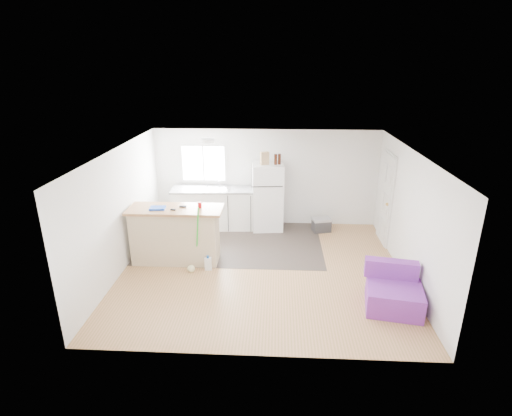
{
  "coord_description": "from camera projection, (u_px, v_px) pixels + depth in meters",
  "views": [
    {
      "loc": [
        0.26,
        -7.07,
        3.91
      ],
      "look_at": [
        -0.15,
        0.7,
        1.05
      ],
      "focal_mm": 28.0,
      "sensor_mm": 36.0,
      "label": 1
    }
  ],
  "objects": [
    {
      "name": "ceiling_fixture",
      "position": [
        207.0,
        140.0,
        8.36
      ],
      "size": [
        0.3,
        0.3,
        0.07
      ],
      "primitive_type": "cylinder",
      "color": "white",
      "rests_on": "ceiling"
    },
    {
      "name": "mop",
      "position": [
        193.0,
        261.0,
        7.85
      ],
      "size": [
        0.31,
        0.37,
        1.38
      ],
      "rotation": [
        0.0,
        0.0,
        0.51
      ],
      "color": "green",
      "rests_on": "floor"
    },
    {
      "name": "refrigerator",
      "position": [
        267.0,
        197.0,
        9.71
      ],
      "size": [
        0.79,
        0.76,
        1.64
      ],
      "rotation": [
        0.0,
        0.0,
        0.1
      ],
      "color": "white",
      "rests_on": "floor"
    },
    {
      "name": "cooler",
      "position": [
        321.0,
        225.0,
        9.73
      ],
      "size": [
        0.51,
        0.4,
        0.34
      ],
      "rotation": [
        0.0,
        0.0,
        0.25
      ],
      "color": "#303133",
      "rests_on": "floor"
    },
    {
      "name": "kitchen_cabinets",
      "position": [
        219.0,
        208.0,
        9.88
      ],
      "size": [
        2.3,
        0.83,
        1.3
      ],
      "rotation": [
        0.0,
        0.0,
        0.06
      ],
      "color": "white",
      "rests_on": "floor"
    },
    {
      "name": "cleaner_jug",
      "position": [
        208.0,
        264.0,
        7.94
      ],
      "size": [
        0.15,
        0.11,
        0.31
      ],
      "rotation": [
        0.0,
        0.0,
        0.12
      ],
      "color": "white",
      "rests_on": "floor"
    },
    {
      "name": "room",
      "position": [
        262.0,
        214.0,
        7.57
      ],
      "size": [
        5.51,
        5.01,
        2.41
      ],
      "color": "#9D7742",
      "rests_on": "ground"
    },
    {
      "name": "vinyl_zone",
      "position": [
        233.0,
        242.0,
        9.19
      ],
      "size": [
        4.05,
        2.5,
        0.0
      ],
      "primitive_type": "cube",
      "color": "#362D28",
      "rests_on": "floor"
    },
    {
      "name": "tool_b",
      "position": [
        173.0,
        210.0,
        7.84
      ],
      "size": [
        0.11,
        0.06,
        0.03
      ],
      "primitive_type": "cube",
      "rotation": [
        0.0,
        0.0,
        -0.2
      ],
      "color": "black",
      "rests_on": "peninsula"
    },
    {
      "name": "window",
      "position": [
        204.0,
        163.0,
        9.86
      ],
      "size": [
        1.18,
        0.06,
        0.98
      ],
      "color": "white",
      "rests_on": "back_wall"
    },
    {
      "name": "peninsula",
      "position": [
        176.0,
        234.0,
        8.16
      ],
      "size": [
        1.9,
        0.74,
        1.16
      ],
      "rotation": [
        0.0,
        0.0,
        0.01
      ],
      "color": "#CBB492",
      "rests_on": "floor"
    },
    {
      "name": "bottle_left",
      "position": [
        276.0,
        159.0,
        9.31
      ],
      "size": [
        0.08,
        0.08,
        0.25
      ],
      "primitive_type": "cylinder",
      "rotation": [
        0.0,
        0.0,
        -0.21
      ],
      "color": "#3A170A",
      "rests_on": "refrigerator"
    },
    {
      "name": "tool_a",
      "position": [
        183.0,
        206.0,
        8.01
      ],
      "size": [
        0.14,
        0.06,
        0.03
      ],
      "primitive_type": "cube",
      "rotation": [
        0.0,
        0.0,
        0.05
      ],
      "color": "black",
      "rests_on": "peninsula"
    },
    {
      "name": "blue_tray",
      "position": [
        158.0,
        208.0,
        7.91
      ],
      "size": [
        0.32,
        0.24,
        0.04
      ],
      "primitive_type": "cube",
      "rotation": [
        0.0,
        0.0,
        0.08
      ],
      "color": "blue",
      "rests_on": "peninsula"
    },
    {
      "name": "bottle_right",
      "position": [
        279.0,
        159.0,
        9.33
      ],
      "size": [
        0.08,
        0.08,
        0.25
      ],
      "primitive_type": "cylinder",
      "rotation": [
        0.0,
        0.0,
        0.24
      ],
      "color": "#3A170A",
      "rests_on": "refrigerator"
    },
    {
      "name": "purple_seat",
      "position": [
        393.0,
        293.0,
        6.7
      ],
      "size": [
        1.02,
        0.98,
        0.73
      ],
      "rotation": [
        0.0,
        0.0,
        -0.17
      ],
      "color": "purple",
      "rests_on": "floor"
    },
    {
      "name": "interior_door",
      "position": [
        386.0,
        199.0,
        8.95
      ],
      "size": [
        0.11,
        0.92,
        2.1
      ],
      "color": "white",
      "rests_on": "right_wall"
    },
    {
      "name": "red_cup",
      "position": [
        200.0,
        205.0,
        7.96
      ],
      "size": [
        0.09,
        0.09,
        0.12
      ],
      "primitive_type": "cylinder",
      "rotation": [
        0.0,
        0.0,
        -0.14
      ],
      "color": "red",
      "rests_on": "peninsula"
    },
    {
      "name": "cardboard_box",
      "position": [
        265.0,
        158.0,
        9.3
      ],
      "size": [
        0.22,
        0.17,
        0.3
      ],
      "primitive_type": "cube",
      "rotation": [
        0.0,
        0.0,
        0.39
      ],
      "color": "tan",
      "rests_on": "refrigerator"
    }
  ]
}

